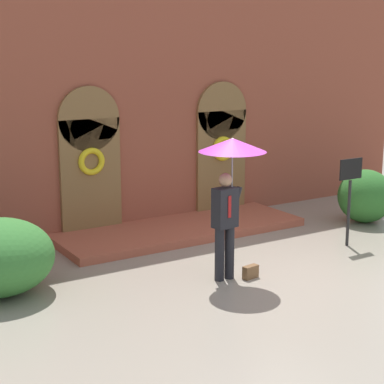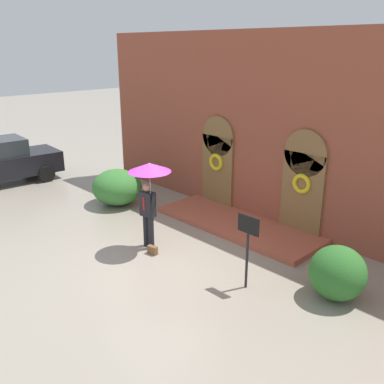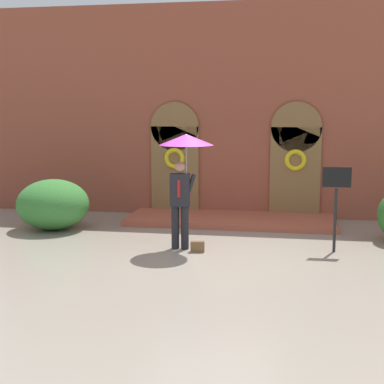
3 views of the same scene
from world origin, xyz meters
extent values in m
plane|color=gray|center=(0.00, 0.00, 0.00)|extent=(80.00, 80.00, 0.00)
cube|color=brown|center=(0.00, 4.20, 2.80)|extent=(14.00, 0.50, 5.60)
cube|color=brown|center=(-1.60, 3.91, 1.20)|extent=(1.30, 0.08, 2.40)
cylinder|color=brown|center=(-1.60, 3.91, 2.40)|extent=(1.30, 0.08, 1.30)
cube|color=brown|center=(1.60, 3.91, 1.20)|extent=(1.30, 0.08, 2.40)
cylinder|color=brown|center=(1.60, 3.91, 2.40)|extent=(1.30, 0.08, 1.30)
torus|color=yellow|center=(-1.60, 3.84, 1.55)|extent=(0.56, 0.12, 0.56)
torus|color=yellow|center=(1.60, 3.84, 1.55)|extent=(0.56, 0.12, 0.56)
cube|color=#AA523A|center=(0.00, 3.05, 0.08)|extent=(5.20, 1.80, 0.16)
cylinder|color=black|center=(-0.87, 0.33, 0.45)|extent=(0.16, 0.16, 0.90)
cylinder|color=black|center=(-0.67, 0.33, 0.45)|extent=(0.16, 0.16, 0.90)
cube|color=black|center=(-0.77, 0.33, 1.23)|extent=(0.42, 0.28, 0.66)
cube|color=#A51919|center=(-0.77, 0.20, 1.27)|extent=(0.06, 0.02, 0.36)
sphere|color=#A87A5B|center=(-0.77, 0.33, 1.69)|extent=(0.22, 0.22, 0.22)
cylinder|color=black|center=(-0.55, 0.33, 1.33)|extent=(0.22, 0.09, 0.46)
cylinder|color=gray|center=(-0.64, 0.33, 1.65)|extent=(0.02, 0.02, 0.98)
cone|color=#992893|center=(-0.64, 0.33, 2.25)|extent=(1.10, 1.10, 0.22)
cone|color=white|center=(-0.64, 0.33, 2.27)|extent=(0.61, 0.61, 0.20)
cube|color=brown|center=(-0.38, 0.13, 0.11)|extent=(0.29, 0.16, 0.22)
cylinder|color=black|center=(2.34, 0.62, 0.65)|extent=(0.06, 0.06, 1.30)
cube|color=black|center=(2.34, 0.62, 1.52)|extent=(0.56, 0.03, 0.40)
ellipsoid|color=#2D6B28|center=(3.93, 1.68, 0.59)|extent=(1.21, 1.21, 1.18)
camera|label=1|loc=(-6.58, -7.98, 3.76)|focal=60.00mm
camera|label=2|loc=(7.53, -6.09, 5.13)|focal=40.00mm
camera|label=3|loc=(1.27, -10.20, 2.83)|focal=50.00mm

